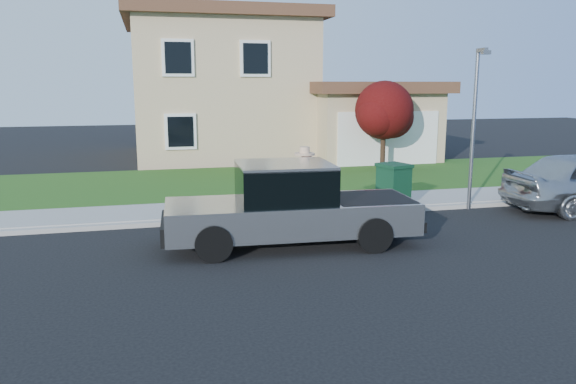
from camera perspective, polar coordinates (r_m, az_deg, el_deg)
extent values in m
plane|color=black|center=(12.42, 3.07, -5.77)|extent=(80.00, 80.00, 0.00)
cube|color=gray|center=(15.37, 3.47, -2.27)|extent=(40.00, 0.20, 0.12)
cube|color=gray|center=(16.39, 2.32, -1.36)|extent=(40.00, 2.00, 0.15)
cube|color=#194212|center=(20.67, -1.17, 1.16)|extent=(40.00, 7.00, 0.10)
cube|color=tan|center=(28.58, -7.04, 10.14)|extent=(8.00, 9.00, 6.40)
cube|color=tan|center=(27.34, 7.58, 6.74)|extent=(5.50, 6.00, 3.20)
cube|color=white|center=(24.60, 10.15, 5.38)|extent=(4.60, 0.12, 2.30)
cube|color=#4C2D1E|center=(28.74, -7.21, 16.94)|extent=(8.80, 9.80, 0.50)
cube|color=#4C2D1E|center=(27.27, 7.68, 10.51)|extent=(6.20, 6.80, 0.50)
cube|color=white|center=(23.87, -11.13, 13.24)|extent=(1.30, 0.10, 1.50)
cube|color=white|center=(24.26, -3.35, 13.38)|extent=(1.30, 0.10, 1.50)
cube|color=black|center=(23.93, -10.86, 6.05)|extent=(1.30, 0.10, 1.50)
cylinder|color=black|center=(11.53, -7.57, -5.19)|extent=(0.79, 0.33, 0.77)
cylinder|color=black|center=(13.24, -8.06, -3.08)|extent=(0.79, 0.33, 0.77)
cylinder|color=black|center=(12.20, 8.74, -4.31)|extent=(0.79, 0.33, 0.77)
cylinder|color=black|center=(13.83, 6.26, -2.42)|extent=(0.79, 0.33, 0.77)
cube|color=#A7ABAE|center=(12.53, 0.31, -2.45)|extent=(5.59, 2.21, 0.69)
cube|color=black|center=(12.35, -0.34, 0.83)|extent=(2.12, 1.90, 0.82)
cube|color=#A7ABAE|center=(12.29, -0.34, 2.78)|extent=(2.12, 1.90, 0.08)
cube|color=black|center=(12.94, 8.30, -0.65)|extent=(1.82, 1.73, 0.06)
cube|color=black|center=(12.33, -12.47, -3.58)|extent=(0.21, 1.84, 0.39)
cube|color=black|center=(13.39, 12.07, -2.63)|extent=(0.21, 1.84, 0.24)
cube|color=black|center=(13.27, -4.46, 1.08)|extent=(0.13, 0.22, 0.17)
imported|color=tan|center=(13.86, 1.67, -0.01)|extent=(0.81, 0.68, 1.87)
cylinder|color=tan|center=(13.71, 1.69, 3.94)|extent=(0.50, 0.50, 0.05)
cylinder|color=tan|center=(13.70, 1.69, 4.25)|extent=(0.25, 0.25, 0.17)
cylinder|color=black|center=(23.35, 9.61, 4.30)|extent=(0.21, 0.21, 1.64)
sphere|color=#450F0E|center=(23.22, 9.73, 8.20)|extent=(2.36, 2.36, 2.36)
sphere|color=#450F0E|center=(23.73, 10.56, 7.48)|extent=(1.75, 1.75, 1.75)
sphere|color=#450F0E|center=(22.79, 9.07, 7.65)|extent=(1.64, 1.64, 1.64)
cube|color=#0D321C|center=(16.19, 10.66, 0.58)|extent=(0.85, 0.93, 1.11)
cube|color=#0D321C|center=(16.10, 10.74, 2.68)|extent=(0.93, 1.01, 0.09)
cylinder|color=slate|center=(16.74, 18.30, 5.82)|extent=(0.11, 0.11, 4.46)
cube|color=slate|center=(16.51, 19.12, 13.47)|extent=(0.16, 0.50, 0.11)
cube|color=slate|center=(16.31, 19.47, 13.23)|extent=(0.24, 0.18, 0.11)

